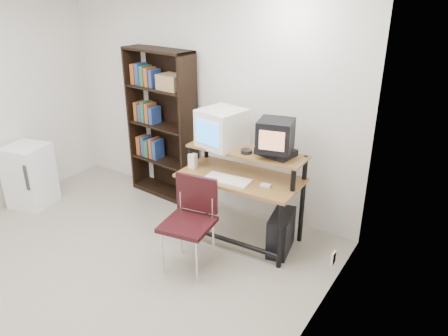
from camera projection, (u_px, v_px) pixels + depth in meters
The scene contains 17 objects.
floor at pixel (85, 280), 4.12m from camera, with size 4.00×4.00×0.01m, color #AAA08D.
back_wall at pixel (203, 99), 5.15m from camera, with size 4.00×0.01×2.60m, color silver.
right_wall at pixel (287, 215), 2.62m from camera, with size 0.01×4.00×2.60m, color silver.
computer_desk at pixel (241, 179), 4.53m from camera, with size 1.28×0.67×0.98m.
crt_monitor at pixel (222, 128), 4.57m from camera, with size 0.49×0.49×0.40m.
vcr at pixel (276, 152), 4.37m from camera, with size 0.36×0.26×0.08m, color black.
crt_tv at pixel (275, 135), 4.25m from camera, with size 0.39×0.39×0.31m.
cd_spindle at pixel (246, 152), 4.42m from camera, with size 0.12×0.12×0.05m, color #26262B.
keyboard at pixel (227, 180), 4.40m from camera, with size 0.47×0.21×0.04m, color white.
mousepad at pixel (265, 187), 4.29m from camera, with size 0.22×0.18×0.01m, color black.
mouse at pixel (266, 186), 4.28m from camera, with size 0.10×0.06×0.03m, color white.
desk_speaker at pixel (193, 161), 4.69m from camera, with size 0.08×0.07×0.17m, color white.
pc_tower at pixel (281, 232), 4.49m from camera, with size 0.20×0.45×0.42m, color black.
school_chair at pixel (191, 214), 4.14m from camera, with size 0.51×0.51×0.90m.
bookshelf at pixel (163, 123), 5.44m from camera, with size 0.96×0.40×1.87m.
mini_fridge at pixel (30, 176), 5.36m from camera, with size 0.55×0.55×0.78m.
wall_outlet at pixel (333, 258), 3.92m from camera, with size 0.02×0.08×0.12m, color beige.
Camera 1 is at (2.90, -2.15, 2.61)m, focal length 35.00 mm.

